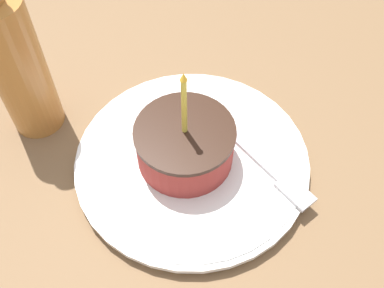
# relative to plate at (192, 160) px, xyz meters

# --- Properties ---
(ground_plane) EXTENTS (2.40, 2.40, 0.04)m
(ground_plane) POSITION_rel_plate_xyz_m (0.01, -0.01, -0.03)
(ground_plane) COLOR brown
(ground_plane) RESTS_ON ground
(plate) EXTENTS (0.28, 0.28, 0.02)m
(plate) POSITION_rel_plate_xyz_m (0.00, 0.00, 0.00)
(plate) COLOR white
(plate) RESTS_ON ground_plane
(cake_slice) EXTENTS (0.12, 0.12, 0.14)m
(cake_slice) POSITION_rel_plate_xyz_m (0.00, 0.01, 0.03)
(cake_slice) COLOR #99332D
(cake_slice) RESTS_ON plate
(fork) EXTENTS (0.18, 0.05, 0.00)m
(fork) POSITION_rel_plate_xyz_m (-0.07, -0.05, 0.01)
(fork) COLOR #B2B2B7
(fork) RESTS_ON plate
(bottle) EXTENTS (0.06, 0.06, 0.25)m
(bottle) POSITION_rel_plate_xyz_m (0.20, 0.08, 0.09)
(bottle) COLOR #B27233
(bottle) RESTS_ON ground_plane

